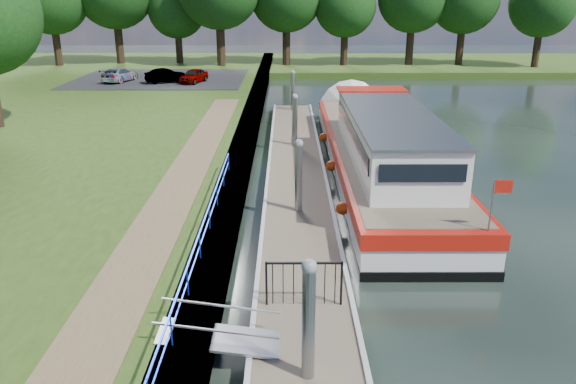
{
  "coord_description": "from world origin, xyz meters",
  "views": [
    {
      "loc": [
        -0.42,
        -9.74,
        7.53
      ],
      "look_at": [
        -0.37,
        7.59,
        1.4
      ],
      "focal_mm": 35.0,
      "sensor_mm": 36.0,
      "label": 1
    }
  ],
  "objects_px": {
    "barge": "(376,147)",
    "car_a": "(194,76)",
    "car_c": "(120,75)",
    "pontoon": "(296,177)",
    "car_b": "(167,76)"
  },
  "relations": [
    {
      "from": "barge",
      "to": "car_a",
      "type": "distance_m",
      "value": 23.93
    },
    {
      "from": "car_a",
      "to": "car_c",
      "type": "bearing_deg",
      "value": -167.34
    },
    {
      "from": "pontoon",
      "to": "car_b",
      "type": "relative_size",
      "value": 8.93
    },
    {
      "from": "car_a",
      "to": "car_c",
      "type": "height_order",
      "value": "car_c"
    },
    {
      "from": "pontoon",
      "to": "barge",
      "type": "bearing_deg",
      "value": 21.91
    },
    {
      "from": "barge",
      "to": "pontoon",
      "type": "bearing_deg",
      "value": -158.09
    },
    {
      "from": "car_a",
      "to": "car_c",
      "type": "distance_m",
      "value": 6.07
    },
    {
      "from": "pontoon",
      "to": "barge",
      "type": "xyz_separation_m",
      "value": [
        3.6,
        1.45,
        0.9
      ]
    },
    {
      "from": "pontoon",
      "to": "car_a",
      "type": "distance_m",
      "value": 23.83
    },
    {
      "from": "barge",
      "to": "car_a",
      "type": "bearing_deg",
      "value": 118.45
    },
    {
      "from": "car_c",
      "to": "car_a",
      "type": "bearing_deg",
      "value": -170.61
    },
    {
      "from": "car_b",
      "to": "car_a",
      "type": "bearing_deg",
      "value": -107.91
    },
    {
      "from": "car_a",
      "to": "car_c",
      "type": "xyz_separation_m",
      "value": [
        -6.05,
        0.57,
        0.01
      ]
    },
    {
      "from": "pontoon",
      "to": "car_a",
      "type": "height_order",
      "value": "car_a"
    },
    {
      "from": "pontoon",
      "to": "car_a",
      "type": "relative_size",
      "value": 9.36
    }
  ]
}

